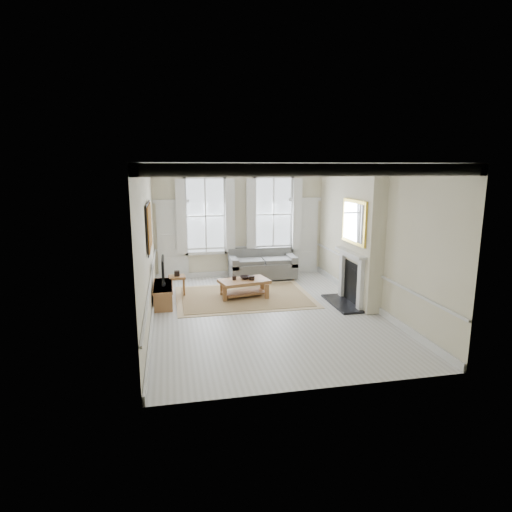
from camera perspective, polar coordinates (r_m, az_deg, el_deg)
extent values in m
plane|color=#B7B5AD|center=(10.10, 1.24, -7.52)|extent=(7.20, 7.20, 0.00)
plane|color=white|center=(9.53, 1.33, 12.15)|extent=(7.20, 7.20, 0.00)
plane|color=beige|center=(13.17, -2.18, 4.63)|extent=(5.20, 0.00, 5.20)
plane|color=beige|center=(9.45, -14.28, 1.43)|extent=(0.00, 7.20, 7.20)
plane|color=beige|center=(10.55, 15.21, 2.43)|extent=(0.00, 7.20, 7.20)
cube|color=silver|center=(13.04, -11.06, 1.91)|extent=(0.90, 0.08, 2.30)
cube|color=silver|center=(13.69, 6.37, 2.51)|extent=(0.90, 0.08, 2.30)
cube|color=#C18421|center=(9.69, -14.07, 3.79)|extent=(0.05, 1.66, 1.06)
cube|color=beige|center=(10.65, 13.89, 2.59)|extent=(0.35, 1.70, 3.38)
cube|color=black|center=(10.87, 11.41, -6.21)|extent=(0.55, 1.50, 0.05)
cube|color=silver|center=(10.31, 13.74, -4.12)|extent=(0.10, 0.18, 1.15)
cube|color=silver|center=(11.28, 11.38, -2.64)|extent=(0.10, 0.18, 1.15)
cube|color=silver|center=(10.61, 12.44, 0.42)|extent=(0.20, 1.45, 0.06)
cube|color=black|center=(10.81, 12.72, -3.46)|extent=(0.02, 0.92, 1.00)
cube|color=gold|center=(10.51, 12.92, 4.44)|extent=(0.06, 1.26, 1.06)
cube|color=#565654|center=(13.00, 0.86, -1.80)|extent=(1.98, 0.96, 0.45)
cube|color=#565654|center=(13.28, 0.51, 0.20)|extent=(1.98, 0.20, 0.44)
cube|color=#565654|center=(12.79, -3.04, -0.83)|extent=(0.20, 0.96, 0.30)
cube|color=#565654|center=(13.16, 4.65, -0.49)|extent=(0.20, 0.96, 0.30)
cylinder|color=brown|center=(12.57, -2.68, -3.45)|extent=(0.06, 0.06, 0.08)
cylinder|color=brown|center=(13.61, 4.11, -2.27)|extent=(0.06, 0.06, 0.08)
cube|color=brown|center=(11.50, -10.49, -2.78)|extent=(0.45, 0.45, 0.06)
cube|color=brown|center=(11.42, -11.24, -4.26)|extent=(0.05, 0.05, 0.46)
cube|color=brown|center=(11.42, -9.62, -4.20)|extent=(0.05, 0.05, 0.46)
cube|color=brown|center=(11.73, -11.25, -3.83)|extent=(0.05, 0.05, 0.46)
cube|color=brown|center=(11.73, -9.67, -3.77)|extent=(0.05, 0.05, 0.46)
cube|color=#97784E|center=(11.24, -1.59, -5.44)|extent=(3.50, 2.60, 0.02)
cube|color=brown|center=(11.12, -1.60, -3.39)|extent=(1.37, 0.98, 0.08)
cube|color=brown|center=(10.86, -4.09, -5.08)|extent=(0.10, 0.10, 0.39)
cube|color=brown|center=(11.04, 1.33, -4.77)|extent=(0.10, 0.10, 0.39)
cube|color=brown|center=(11.36, -4.44, -4.32)|extent=(0.10, 0.10, 0.39)
cube|color=brown|center=(11.53, 0.75, -4.04)|extent=(0.10, 0.10, 0.39)
cylinder|color=black|center=(11.11, -2.92, -2.92)|extent=(0.11, 0.11, 0.11)
cylinder|color=black|center=(11.09, -0.54, -2.94)|extent=(0.15, 0.15, 0.10)
imported|color=black|center=(11.21, -1.44, -2.87)|extent=(0.35, 0.35, 0.07)
cube|color=brown|center=(10.88, -12.26, -5.02)|extent=(0.44, 1.36, 0.49)
cube|color=black|center=(10.81, -12.21, -3.71)|extent=(0.08, 0.30, 0.03)
cube|color=black|center=(10.72, -12.30, -1.70)|extent=(0.05, 0.90, 0.55)
cube|color=black|center=(10.72, -12.14, -1.69)|extent=(0.01, 0.83, 0.49)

